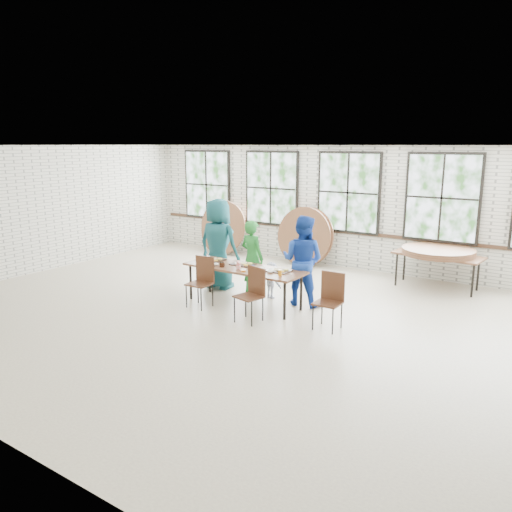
{
  "coord_description": "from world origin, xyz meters",
  "views": [
    {
      "loc": [
        4.87,
        -6.89,
        3.02
      ],
      "look_at": [
        0.0,
        0.4,
        1.05
      ],
      "focal_mm": 35.0,
      "sensor_mm": 36.0,
      "label": 1
    }
  ],
  "objects_px": {
    "dining_table": "(244,270)",
    "chair_near_right": "(253,290)",
    "storage_table": "(438,257)",
    "chair_near_left": "(202,277)"
  },
  "relations": [
    {
      "from": "chair_near_left",
      "to": "storage_table",
      "type": "distance_m",
      "value": 5.02
    },
    {
      "from": "storage_table",
      "to": "chair_near_left",
      "type": "bearing_deg",
      "value": -126.6
    },
    {
      "from": "chair_near_left",
      "to": "storage_table",
      "type": "height_order",
      "value": "chair_near_left"
    },
    {
      "from": "chair_near_right",
      "to": "storage_table",
      "type": "bearing_deg",
      "value": 74.47
    },
    {
      "from": "dining_table",
      "to": "storage_table",
      "type": "bearing_deg",
      "value": 50.03
    },
    {
      "from": "chair_near_left",
      "to": "storage_table",
      "type": "relative_size",
      "value": 0.51
    },
    {
      "from": "chair_near_left",
      "to": "chair_near_right",
      "type": "relative_size",
      "value": 1.0
    },
    {
      "from": "dining_table",
      "to": "storage_table",
      "type": "distance_m",
      "value": 4.24
    },
    {
      "from": "chair_near_left",
      "to": "storage_table",
      "type": "bearing_deg",
      "value": 44.71
    },
    {
      "from": "dining_table",
      "to": "chair_near_right",
      "type": "bearing_deg",
      "value": -44.21
    }
  ]
}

